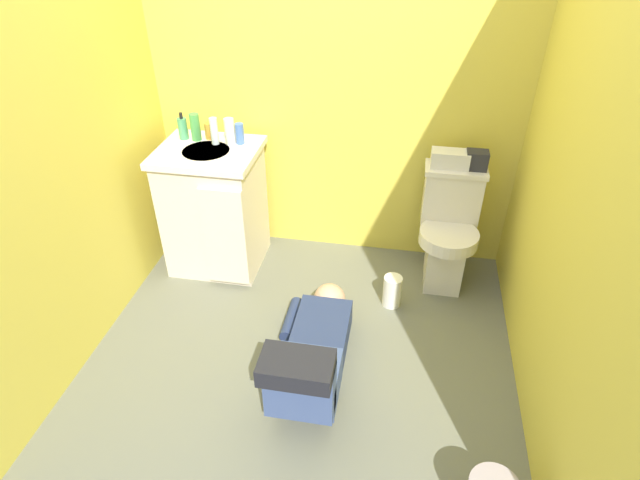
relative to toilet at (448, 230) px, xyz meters
The scene contains 17 objects.
ground_plane 1.17m from the toilet, 133.00° to the right, with size 2.76×3.13×0.04m, color #666757.
wall_back 1.16m from the toilet, 158.58° to the left, with size 2.42×0.08×2.40m, color gold.
wall_left 2.25m from the toilet, 157.19° to the right, with size 0.08×2.13×2.40m, color gold.
wall_right 1.23m from the toilet, 62.85° to the right, with size 0.08×2.13×2.40m, color gold.
toilet is the anchor object (origin of this frame).
vanity_cabinet 1.47m from the toilet, behind, with size 0.60×0.53×0.82m.
faucet 1.55m from the toilet, behind, with size 0.02×0.02×0.10m, color silver.
person_plumber 1.19m from the toilet, 124.60° to the right, with size 0.39×1.06×0.52m.
tissue_box 0.44m from the toilet, 116.43° to the left, with size 0.22×0.11×0.10m, color silver.
toiletry_bag 0.46m from the toilet, 40.77° to the left, with size 0.12×0.09×0.11m, color #26262D.
soap_dispenser 1.74m from the toilet, behind, with size 0.06×0.06×0.17m.
bottle_green 1.66m from the toilet, behind, with size 0.06×0.06×0.16m, color #469A49.
bottle_amber 1.58m from the toilet, behind, with size 0.05×0.05×0.10m, color gold.
bottle_clear 1.54m from the toilet, behind, with size 0.05×0.05×0.16m, color silver.
bottle_white 1.45m from the toilet, behind, with size 0.06×0.06×0.16m, color white.
bottle_blue 1.39m from the toilet, behind, with size 0.05×0.05×0.13m, color #436AB0.
paper_towel_roll 0.51m from the toilet, 133.20° to the right, with size 0.11×0.11×0.20m, color white.
Camera 1 is at (0.45, -1.95, 2.14)m, focal length 29.32 mm.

